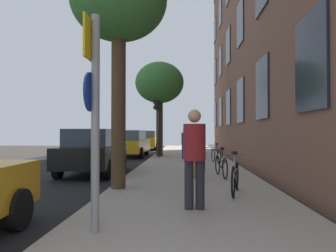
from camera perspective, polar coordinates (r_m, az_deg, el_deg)
ground_plane at (r=16.03m, az=-9.11°, el=-6.49°), size 41.80×41.80×0.00m
road_asphalt at (r=16.59m, az=-16.27°, el=-6.26°), size 7.00×38.00×0.01m
sidewalk at (r=15.68m, az=3.59°, el=-6.40°), size 4.20×38.00×0.12m
sign_post at (r=4.88m, az=-12.58°, el=3.67°), size 0.16×0.60×3.08m
traffic_light at (r=19.06m, az=-1.80°, el=2.01°), size 0.43×0.24×3.52m
tree_near at (r=9.05m, az=-8.41°, el=19.92°), size 2.45×2.45×5.79m
tree_far at (r=19.71m, az=-1.46°, el=7.22°), size 2.84×2.84×5.51m
bicycle_0 at (r=7.81m, az=11.39°, el=-8.55°), size 0.53×1.66×0.97m
bicycle_1 at (r=10.63m, az=9.07°, el=-6.65°), size 0.42×1.72×0.93m
bicycle_2 at (r=12.68m, az=6.17°, el=-5.78°), size 0.42×1.72×0.91m
bicycle_3 at (r=15.20m, az=8.21°, el=-5.00°), size 0.43×1.65×0.91m
pedestrian_0 at (r=6.12m, az=4.55°, el=-4.47°), size 0.56×0.56×1.82m
pedestrian_1 at (r=10.10m, az=5.32°, el=-4.06°), size 0.48×0.48×1.53m
pedestrian_2 at (r=17.49m, az=2.90°, el=-2.63°), size 0.50×0.50×1.61m
car_1 at (r=12.35m, az=-12.66°, el=-4.19°), size 1.84×4.14×1.62m
car_2 at (r=20.49m, az=-6.34°, el=-2.95°), size 1.91×4.35×1.62m
car_3 at (r=28.73m, az=-3.42°, el=-2.40°), size 1.81×4.47×1.62m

